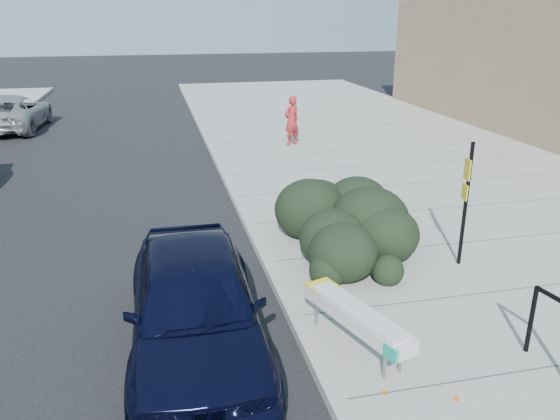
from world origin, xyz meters
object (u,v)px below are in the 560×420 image
Objects in this scene: suv_silver at (13,113)px; bike_rack at (552,324)px; sedan_navy at (195,304)px; pedestrian at (292,121)px; bench at (356,317)px; sign_post at (466,196)px.

bike_rack is at bearing 121.92° from suv_silver.
sedan_navy is 12.47m from pedestrian.
bench is 0.88× the size of sign_post.
bench is 12.48m from pedestrian.
bike_rack is 4.73m from sedan_navy.
bench is 0.42× the size of suv_silver.
pedestrian is (2.21, 12.28, 0.38)m from bench.
sedan_navy is at bearing 146.36° from bench.
sedan_navy is at bearing 40.95° from pedestrian.
bench is at bearing -14.32° from sedan_navy.
bench is at bearing -132.09° from sign_post.
sign_post reaches higher than bench.
pedestrian reaches higher than sedan_navy.
sedan_navy is (-4.47, 1.54, 0.01)m from bike_rack.
pedestrian is (4.35, 11.68, 0.23)m from sedan_navy.
pedestrian is at bearing 81.36° from bike_rack.
sign_post is 19.45m from suv_silver.
suv_silver reaches higher than bike_rack.
bike_rack reaches higher than bench.
sedan_navy is at bearing 112.04° from suv_silver.
suv_silver is at bearing 135.39° from sign_post.
bench is 2.01× the size of bike_rack.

